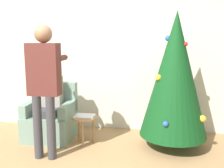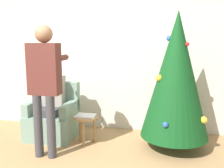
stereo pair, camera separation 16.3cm
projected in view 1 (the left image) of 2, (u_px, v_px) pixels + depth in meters
name	position (u px, v px, depth m)	size (l,w,h in m)	color
wall_back	(92.00, 54.00, 4.67)	(8.00, 0.06, 2.70)	beige
christmas_tree	(175.00, 75.00, 3.79)	(0.99, 0.99, 2.01)	brown
armchair	(51.00, 119.00, 4.32)	(0.75, 0.69, 0.90)	gray
person_seated	(50.00, 99.00, 4.24)	(0.36, 0.46, 1.22)	#38383D
person_standing	(44.00, 79.00, 3.48)	(0.44, 0.57, 1.80)	#38383D
side_stool	(85.00, 121.00, 4.05)	(0.39, 0.39, 0.43)	#A37547
laptop	(85.00, 116.00, 4.03)	(0.30, 0.24, 0.02)	silver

